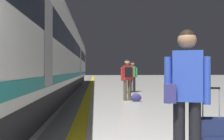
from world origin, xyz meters
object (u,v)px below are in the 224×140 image
Objects in this scene: passenger_near at (127,76)px; suitcase_mid at (128,87)px; passenger_mid at (133,74)px; duffel_bag_near at (136,98)px; traveller_foreground at (186,89)px; high_speed_train at (39,43)px.

suitcase_mid is (0.51, 3.43, -0.71)m from passenger_near.
passenger_mid reaches higher than passenger_near.
passenger_near is 3.91× the size of duffel_bag_near.
traveller_foreground reaches higher than passenger_near.
traveller_foreground is 10.55m from passenger_mid.
duffel_bag_near is (4.19, -1.54, -2.35)m from high_speed_train.
high_speed_train is 5.36m from suitcase_mid.
duffel_bag_near is 3.72m from suitcase_mid.
traveller_foreground is 6.78m from passenger_near.
passenger_mid is (4.70, 2.46, -1.48)m from high_speed_train.
passenger_near is at bearing 88.13° from traveller_foreground.
duffel_bag_near is at bearing -41.73° from passenger_near.
suitcase_mid is at bearing -137.65° from passenger_mid.
traveller_foreground is 1.00× the size of passenger_mid.
traveller_foreground is 4.00× the size of duffel_bag_near.
passenger_mid is (1.05, 10.50, 0.00)m from traveller_foreground.
passenger_near is at bearing -18.06° from high_speed_train.
traveller_foreground is at bearing -95.71° from passenger_mid.
high_speed_train reaches higher than duffel_bag_near.
duffel_bag_near is (0.32, -0.28, -0.87)m from passenger_near.
suitcase_mid is (4.38, 2.17, -2.19)m from high_speed_train.
passenger_mid is at bearing 84.29° from traveller_foreground.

